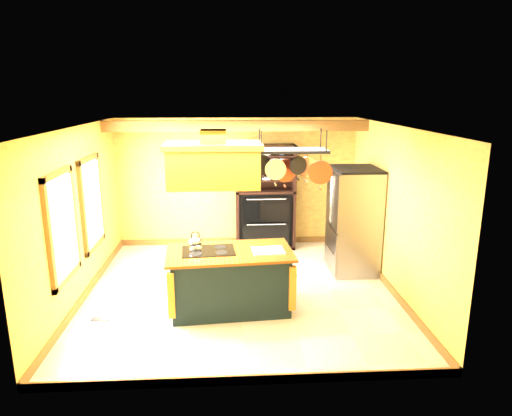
{
  "coord_description": "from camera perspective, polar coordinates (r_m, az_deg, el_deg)",
  "views": [
    {
      "loc": [
        -0.15,
        -6.98,
        3.2
      ],
      "look_at": [
        0.28,
        0.3,
        1.35
      ],
      "focal_mm": 32.0,
      "sensor_mm": 36.0,
      "label": 1
    }
  ],
  "objects": [
    {
      "name": "window_near",
      "position": [
        6.84,
        -23.03,
        -2.18
      ],
      "size": [
        0.06,
        1.06,
        1.56
      ],
      "color": "brown",
      "rests_on": "wall_left"
    },
    {
      "name": "window_far",
      "position": [
        8.13,
        -19.82,
        0.6
      ],
      "size": [
        0.06,
        1.06,
        1.56
      ],
      "color": "brown",
      "rests_on": "wall_left"
    },
    {
      "name": "kitchen_island",
      "position": [
        6.95,
        -3.29,
        -8.92
      ],
      "size": [
        1.93,
        1.18,
        1.11
      ],
      "rotation": [
        0.0,
        0.0,
        0.08
      ],
      "color": "black",
      "rests_on": "floor"
    },
    {
      "name": "ceiling",
      "position": [
        7.0,
        -2.17,
        10.14
      ],
      "size": [
        5.0,
        5.0,
        0.0
      ],
      "primitive_type": "plane",
      "rotation": [
        3.14,
        0.0,
        0.0
      ],
      "color": "white",
      "rests_on": "wall_back"
    },
    {
      "name": "wall_right",
      "position": [
        7.69,
        16.9,
        -0.3
      ],
      "size": [
        0.02,
        5.0,
        2.7
      ],
      "primitive_type": "cube",
      "color": "#E6C354",
      "rests_on": "floor"
    },
    {
      "name": "floor",
      "position": [
        7.68,
        -1.98,
        -10.38
      ],
      "size": [
        5.0,
        5.0,
        0.0
      ],
      "primitive_type": "plane",
      "color": "beige",
      "rests_on": "ground"
    },
    {
      "name": "floor_register",
      "position": [
        7.18,
        -18.8,
        -12.99
      ],
      "size": [
        0.28,
        0.13,
        0.01
      ],
      "primitive_type": "cube",
      "rotation": [
        0.0,
        0.0,
        -0.02
      ],
      "color": "black",
      "rests_on": "floor"
    },
    {
      "name": "refrigerator",
      "position": [
        8.45,
        12.06,
        -1.79
      ],
      "size": [
        0.81,
        0.96,
        1.87
      ],
      "color": "gray",
      "rests_on": "floor"
    },
    {
      "name": "wall_front",
      "position": [
        4.85,
        -1.37,
        -8.2
      ],
      "size": [
        5.0,
        0.02,
        2.7
      ],
      "primitive_type": "cube",
      "color": "#E6C354",
      "rests_on": "floor"
    },
    {
      "name": "hutch",
      "position": [
        9.57,
        1.13,
        0.02
      ],
      "size": [
        1.23,
        0.56,
        2.17
      ],
      "color": "black",
      "rests_on": "floor"
    },
    {
      "name": "pot_rack",
      "position": [
        6.52,
        4.6,
        6.08
      ],
      "size": [
        1.09,
        0.5,
        0.76
      ],
      "color": "black",
      "rests_on": "ceiling"
    },
    {
      "name": "wall_left",
      "position": [
        7.6,
        -21.28,
        -0.84
      ],
      "size": [
        0.02,
        5.0,
        2.7
      ],
      "primitive_type": "cube",
      "color": "#E6C354",
      "rests_on": "floor"
    },
    {
      "name": "range_hood",
      "position": [
        6.47,
        -5.28,
        5.61
      ],
      "size": [
        1.36,
        0.77,
        0.8
      ],
      "color": "#AF842B",
      "rests_on": "ceiling"
    },
    {
      "name": "ceiling_beam",
      "position": [
        8.7,
        -2.41,
        10.22
      ],
      "size": [
        5.0,
        0.15,
        0.2
      ],
      "primitive_type": "cube",
      "color": "brown",
      "rests_on": "ceiling"
    },
    {
      "name": "wall_back",
      "position": [
        9.66,
        -2.41,
        3.2
      ],
      "size": [
        5.0,
        0.02,
        2.7
      ],
      "primitive_type": "cube",
      "color": "#E6C354",
      "rests_on": "floor"
    }
  ]
}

